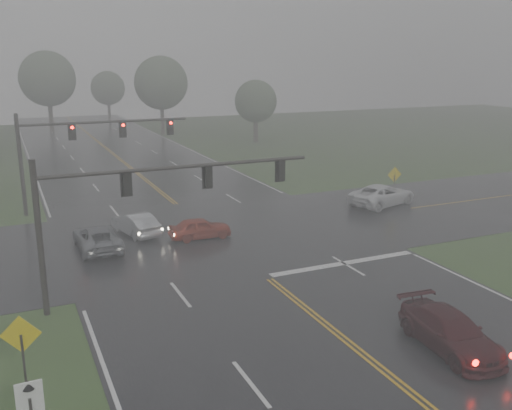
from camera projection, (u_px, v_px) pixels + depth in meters
name	position (u px, v px, depth m)	size (l,w,h in m)	color
main_road	(225.00, 244.00, 32.98)	(18.00, 160.00, 0.02)	black
cross_street	(213.00, 234.00, 34.75)	(120.00, 14.00, 0.02)	black
stop_bar	(344.00, 264.00, 29.82)	(8.50, 0.50, 0.01)	silver
sedan_maroon	(449.00, 349.00, 21.10)	(1.93, 4.76, 1.38)	black
sedan_red	(200.00, 238.00, 33.98)	(1.48, 3.68, 1.25)	maroon
sedan_silver	(136.00, 235.00, 34.69)	(1.43, 4.11, 1.36)	#ACAFB4
car_grey	(98.00, 250.00, 32.01)	(2.20, 4.77, 1.32)	slate
pickup_white	(382.00, 205.00, 41.63)	(2.52, 5.46, 1.52)	silver
signal_gantry_near	(131.00, 198.00, 24.30)	(12.28, 0.29, 6.61)	black
signal_gantry_far	(75.00, 142.00, 39.13)	(11.66, 0.35, 6.93)	black
sign_diamond_west	(22.00, 345.00, 17.37)	(1.20, 0.29, 2.94)	black
sign_diamond_east	(394.00, 179.00, 41.62)	(1.15, 0.11, 2.76)	black
tree_ne_a	(161.00, 83.00, 78.01)	(7.30, 7.30, 10.72)	#322920
tree_n_mid	(48.00, 79.00, 80.30)	(7.79, 7.79, 11.44)	#322920
tree_e_near	(256.00, 101.00, 71.35)	(5.31, 5.31, 7.80)	#322920
tree_n_far	(108.00, 88.00, 95.21)	(5.64, 5.64, 8.29)	#322920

